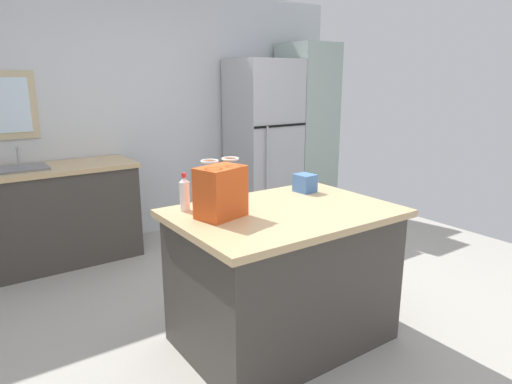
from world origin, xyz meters
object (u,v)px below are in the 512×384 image
kitchen_island (283,276)px  small_box (305,183)px  refrigerator (263,143)px  shopping_bag (221,192)px  tall_cabinet (306,131)px  bottle (185,194)px

kitchen_island → small_box: (0.40, 0.27, 0.50)m
refrigerator → shopping_bag: size_ratio=5.46×
kitchen_island → shopping_bag: (-0.39, 0.10, 0.59)m
tall_cabinet → small_box: 2.50m
refrigerator → tall_cabinet: size_ratio=0.91×
tall_cabinet → shopping_bag: size_ratio=6.02×
refrigerator → tall_cabinet: bearing=0.0°
refrigerator → shopping_bag: 2.72m
small_box → tall_cabinet: bearing=48.8°
tall_cabinet → shopping_bag: tall_cabinet is taller
shopping_bag → kitchen_island: bearing=-13.7°
shopping_bag → bottle: 0.27m
kitchen_island → shopping_bag: 0.72m
refrigerator → small_box: (-0.99, -1.88, 0.01)m
kitchen_island → shopping_bag: bearing=166.3°
bottle → kitchen_island: bearing=-33.4°
small_box → shopping_bag: bearing=-167.6°
kitchen_island → small_box: small_box is taller
refrigerator → bottle: refrigerator is taller
kitchen_island → small_box: 0.70m
small_box → bottle: bottle is taller
kitchen_island → tall_cabinet: bearing=46.4°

